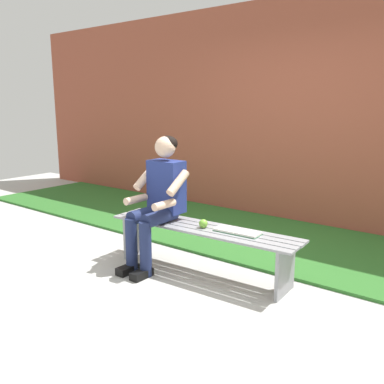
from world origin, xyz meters
The scene contains 7 objects.
ground_plane centered at (1.12, 1.00, -0.02)m, with size 10.00×7.00×0.04m, color #B2B2AD.
grass_strip centered at (0.00, -1.22, 0.01)m, with size 9.00×1.76×0.03m, color #2D6B28.
brick_wall centered at (0.50, -2.26, 1.43)m, with size 9.50×0.24×2.86m, color #9E4C38.
bench_near centered at (0.00, 0.00, 0.34)m, with size 1.89×0.48×0.44m.
person_seated centered at (0.44, 0.10, 0.68)m, with size 0.50×0.69×1.25m.
apple centered at (-0.03, 0.02, 0.48)m, with size 0.08×0.08×0.08m, color #72B738.
book_open centered at (-0.35, -0.04, 0.45)m, with size 0.42×0.18×0.02m.
Camera 1 is at (-2.15, 2.95, 1.55)m, focal length 39.00 mm.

